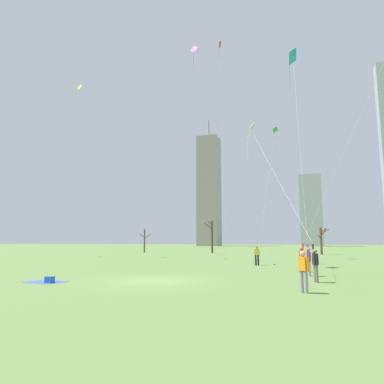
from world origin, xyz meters
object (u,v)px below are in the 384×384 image
kite_flyer_foreground_right_blue (315,226)px  distant_kite_drifting_left_purple (201,67)px  picnic_spot (48,281)px  distant_kite_high_overhead_green (273,143)px  kite_flyer_midfield_right_teal (303,192)px  distant_kite_low_near_trees_red (220,59)px  bare_tree_left_of_center (212,235)px  kite_flyer_foreground_left_white (293,216)px  bystander_watching_nearby (257,254)px  bare_tree_far_right_edge (321,239)px  bystander_far_off_by_trees (303,269)px  distant_kite_drifting_right_yellow (81,100)px  bare_tree_rightmost (145,240)px

kite_flyer_foreground_right_blue → distant_kite_drifting_left_purple: (-9.94, 7.97, 16.29)m
kite_flyer_foreground_right_blue → picnic_spot: bearing=-144.8°
picnic_spot → distant_kite_high_overhead_green: bearing=72.6°
kite_flyer_midfield_right_teal → distant_kite_low_near_trees_red: size_ratio=0.61×
bare_tree_left_of_center → distant_kite_high_overhead_green: bearing=-52.6°
kite_flyer_foreground_right_blue → kite_flyer_foreground_left_white: bearing=-118.7°
bystander_watching_nearby → distant_kite_low_near_trees_red: distant_kite_low_near_trees_red is taller
bare_tree_far_right_edge → distant_kite_drifting_left_purple: bearing=-113.7°
distant_kite_high_overhead_green → bare_tree_far_right_edge: distant_kite_high_overhead_green is taller
distant_kite_high_overhead_green → kite_flyer_midfield_right_teal: bearing=-79.4°
distant_kite_low_near_trees_red → distant_kite_high_overhead_green: bearing=0.5°
distant_kite_high_overhead_green → distant_kite_drifting_left_purple: size_ratio=0.73×
kite_flyer_foreground_left_white → distant_kite_low_near_trees_red: (-9.18, 20.41, 22.16)m
picnic_spot → bare_tree_far_right_edge: bearing=72.0°
picnic_spot → bare_tree_far_right_edge: 44.44m
kite_flyer_foreground_left_white → bystander_far_off_by_trees: kite_flyer_foreground_left_white is taller
distant_kite_drifting_left_purple → distant_kite_drifting_right_yellow: bearing=160.0°
bystander_far_off_by_trees → kite_flyer_foreground_left_white: bearing=95.6°
distant_kite_low_near_trees_red → bare_tree_far_right_edge: distant_kite_low_near_trees_red is taller
kite_flyer_foreground_left_white → bare_tree_left_of_center: bearing=112.4°
kite_flyer_foreground_right_blue → kite_flyer_midfield_right_teal: kite_flyer_midfield_right_teal is taller
distant_kite_drifting_right_yellow → kite_flyer_midfield_right_teal: bearing=-27.6°
kite_flyer_foreground_left_white → distant_kite_high_overhead_green: size_ratio=0.74×
kite_flyer_foreground_left_white → picnic_spot: 13.49m
kite_flyer_foreground_right_blue → distant_kite_drifting_left_purple: size_ratio=0.55×
kite_flyer_foreground_left_white → distant_kite_drifting_left_purple: size_ratio=0.54×
kite_flyer_midfield_right_teal → bare_tree_left_of_center: kite_flyer_midfield_right_teal is taller
distant_kite_low_near_trees_red → bare_tree_rightmost: size_ratio=6.57×
kite_flyer_foreground_right_blue → bystander_watching_nearby: (-4.63, 6.58, -2.04)m
distant_kite_drifting_left_purple → bystander_far_off_by_trees: bearing=-60.4°
distant_kite_high_overhead_green → picnic_spot: 31.41m
distant_kite_high_overhead_green → bare_tree_far_right_edge: size_ratio=3.90×
kite_flyer_midfield_right_teal → bare_tree_far_right_edge: kite_flyer_midfield_right_teal is taller
kite_flyer_foreground_right_blue → kite_flyer_midfield_right_teal: (-0.61, 0.02, 2.18)m
bystander_watching_nearby → picnic_spot: (-7.90, -15.41, -0.81)m
distant_kite_drifting_left_purple → kite_flyer_foreground_right_blue: bearing=-38.7°
kite_flyer_foreground_right_blue → distant_kite_drifting_right_yellow: 37.92m
bare_tree_rightmost → bare_tree_far_right_edge: bearing=0.8°
bare_tree_rightmost → bare_tree_left_of_center: size_ratio=0.79×
kite_flyer_foreground_right_blue → distant_kite_low_near_trees_red: distant_kite_low_near_trees_red is taller
bare_tree_far_right_edge → distant_kite_drifting_right_yellow: bearing=-149.3°
kite_flyer_foreground_left_white → picnic_spot: kite_flyer_foreground_left_white is taller
kite_flyer_foreground_right_blue → bystander_far_off_by_trees: 8.67m
kite_flyer_foreground_left_white → distant_kite_low_near_trees_red: 31.50m
kite_flyer_foreground_right_blue → picnic_spot: size_ratio=5.98×
kite_flyer_foreground_left_white → distant_kite_drifting_left_purple: (-8.71, 10.22, 15.81)m
bare_tree_left_of_center → kite_flyer_foreground_left_white: bearing=-67.6°
kite_flyer_foreground_right_blue → distant_kite_drifting_right_yellow: bearing=152.9°
distant_kite_low_near_trees_red → picnic_spot: (-2.12, -27.00, -25.50)m
kite_flyer_midfield_right_teal → distant_kite_drifting_right_yellow: size_ratio=0.72×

